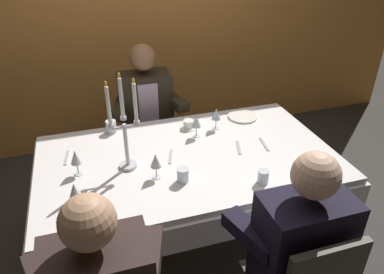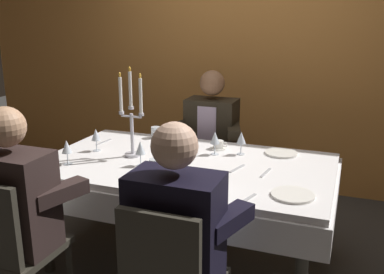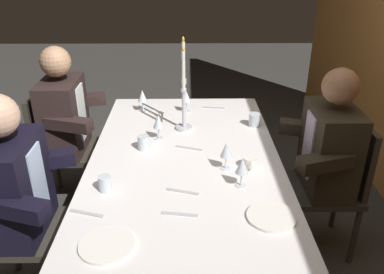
{
  "view_description": "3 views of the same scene",
  "coord_description": "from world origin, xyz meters",
  "px_view_note": "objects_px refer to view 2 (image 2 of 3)",
  "views": [
    {
      "loc": [
        -0.57,
        -1.9,
        2.04
      ],
      "look_at": [
        0.04,
        0.03,
        0.86
      ],
      "focal_mm": 34.18,
      "sensor_mm": 36.0,
      "label": 1
    },
    {
      "loc": [
        1.0,
        -2.54,
        1.68
      ],
      "look_at": [
        0.03,
        0.05,
        0.9
      ],
      "focal_mm": 40.68,
      "sensor_mm": 36.0,
      "label": 2
    },
    {
      "loc": [
        2.02,
        0.02,
        1.88
      ],
      "look_at": [
        -0.05,
        0.04,
        0.85
      ],
      "focal_mm": 37.28,
      "sensor_mm": 36.0,
      "label": 3
    }
  ],
  "objects_px": {
    "dinner_plate_1": "(293,195)",
    "wine_glass_0": "(140,148)",
    "dinner_plate_0": "(281,153)",
    "wine_glass_4": "(241,139)",
    "dining_table": "(186,179)",
    "water_tumbler_2": "(156,132)",
    "candelabra": "(132,120)",
    "coffee_cup_0": "(218,145)",
    "seated_diner_0": "(13,200)",
    "seated_diner_2": "(175,230)",
    "wine_glass_3": "(67,147)",
    "seated_diner_1": "(212,129)",
    "water_tumbler_1": "(155,166)",
    "water_tumbler_0": "(216,184)",
    "wine_glass_1": "(215,138)",
    "wine_glass_2": "(96,135)"
  },
  "relations": [
    {
      "from": "wine_glass_1",
      "to": "coffee_cup_0",
      "type": "relative_size",
      "value": 1.24
    },
    {
      "from": "wine_glass_4",
      "to": "coffee_cup_0",
      "type": "relative_size",
      "value": 1.24
    },
    {
      "from": "wine_glass_0",
      "to": "water_tumbler_0",
      "type": "height_order",
      "value": "wine_glass_0"
    },
    {
      "from": "candelabra",
      "to": "seated_diner_2",
      "type": "xyz_separation_m",
      "value": [
        0.68,
        -0.88,
        -0.26
      ]
    },
    {
      "from": "wine_glass_2",
      "to": "dinner_plate_0",
      "type": "bearing_deg",
      "value": 17.27
    },
    {
      "from": "wine_glass_3",
      "to": "water_tumbler_2",
      "type": "height_order",
      "value": "wine_glass_3"
    },
    {
      "from": "dinner_plate_0",
      "to": "wine_glass_4",
      "type": "distance_m",
      "value": 0.3
    },
    {
      "from": "wine_glass_0",
      "to": "seated_diner_0",
      "type": "relative_size",
      "value": 0.13
    },
    {
      "from": "dining_table",
      "to": "dinner_plate_0",
      "type": "distance_m",
      "value": 0.7
    },
    {
      "from": "dining_table",
      "to": "wine_glass_4",
      "type": "distance_m",
      "value": 0.48
    },
    {
      "from": "wine_glass_3",
      "to": "wine_glass_4",
      "type": "bearing_deg",
      "value": 30.92
    },
    {
      "from": "water_tumbler_2",
      "to": "wine_glass_2",
      "type": "bearing_deg",
      "value": -118.62
    },
    {
      "from": "water_tumbler_1",
      "to": "seated_diner_2",
      "type": "distance_m",
      "value": 0.75
    },
    {
      "from": "wine_glass_1",
      "to": "coffee_cup_0",
      "type": "height_order",
      "value": "wine_glass_1"
    },
    {
      "from": "dining_table",
      "to": "wine_glass_4",
      "type": "relative_size",
      "value": 11.83
    },
    {
      "from": "wine_glass_4",
      "to": "coffee_cup_0",
      "type": "distance_m",
      "value": 0.22
    },
    {
      "from": "wine_glass_1",
      "to": "coffee_cup_0",
      "type": "xyz_separation_m",
      "value": [
        -0.02,
        0.14,
        -0.09
      ]
    },
    {
      "from": "wine_glass_3",
      "to": "dining_table",
      "type": "bearing_deg",
      "value": 23.97
    },
    {
      "from": "dinner_plate_0",
      "to": "dinner_plate_1",
      "type": "relative_size",
      "value": 0.97
    },
    {
      "from": "dinner_plate_1",
      "to": "seated_diner_1",
      "type": "bearing_deg",
      "value": 125.18
    },
    {
      "from": "wine_glass_4",
      "to": "dinner_plate_1",
      "type": "bearing_deg",
      "value": -53.94
    },
    {
      "from": "dinner_plate_1",
      "to": "seated_diner_2",
      "type": "relative_size",
      "value": 0.19
    },
    {
      "from": "dinner_plate_0",
      "to": "wine_glass_4",
      "type": "bearing_deg",
      "value": -158.02
    },
    {
      "from": "dinner_plate_0",
      "to": "wine_glass_2",
      "type": "distance_m",
      "value": 1.32
    },
    {
      "from": "wine_glass_0",
      "to": "wine_glass_4",
      "type": "relative_size",
      "value": 1.0
    },
    {
      "from": "wine_glass_4",
      "to": "water_tumbler_1",
      "type": "bearing_deg",
      "value": -127.14
    },
    {
      "from": "dinner_plate_1",
      "to": "wine_glass_0",
      "type": "relative_size",
      "value": 1.43
    },
    {
      "from": "dining_table",
      "to": "dinner_plate_0",
      "type": "xyz_separation_m",
      "value": [
        0.57,
        0.4,
        0.13
      ]
    },
    {
      "from": "dinner_plate_1",
      "to": "seated_diner_2",
      "type": "distance_m",
      "value": 0.72
    },
    {
      "from": "water_tumbler_2",
      "to": "seated_diner_1",
      "type": "distance_m",
      "value": 0.54
    },
    {
      "from": "wine_glass_3",
      "to": "water_tumbler_0",
      "type": "bearing_deg",
      "value": -4.87
    },
    {
      "from": "candelabra",
      "to": "wine_glass_3",
      "type": "distance_m",
      "value": 0.46
    },
    {
      "from": "candelabra",
      "to": "coffee_cup_0",
      "type": "relative_size",
      "value": 4.66
    },
    {
      "from": "dining_table",
      "to": "water_tumbler_2",
      "type": "xyz_separation_m",
      "value": [
        -0.43,
        0.47,
        0.16
      ]
    },
    {
      "from": "water_tumbler_1",
      "to": "wine_glass_0",
      "type": "bearing_deg",
      "value": 149.26
    },
    {
      "from": "dinner_plate_1",
      "to": "wine_glass_4",
      "type": "bearing_deg",
      "value": 126.06
    },
    {
      "from": "wine_glass_0",
      "to": "candelabra",
      "type": "bearing_deg",
      "value": 132.0
    },
    {
      "from": "dinner_plate_0",
      "to": "wine_glass_4",
      "type": "xyz_separation_m",
      "value": [
        -0.26,
        -0.11,
        0.11
      ]
    },
    {
      "from": "seated_diner_0",
      "to": "water_tumbler_0",
      "type": "bearing_deg",
      "value": 26.69
    },
    {
      "from": "seated_diner_2",
      "to": "dinner_plate_1",
      "type": "bearing_deg",
      "value": 51.54
    },
    {
      "from": "wine_glass_1",
      "to": "water_tumbler_0",
      "type": "height_order",
      "value": "wine_glass_1"
    },
    {
      "from": "dining_table",
      "to": "seated_diner_1",
      "type": "distance_m",
      "value": 0.9
    },
    {
      "from": "dinner_plate_1",
      "to": "wine_glass_3",
      "type": "distance_m",
      "value": 1.45
    },
    {
      "from": "coffee_cup_0",
      "to": "seated_diner_0",
      "type": "distance_m",
      "value": 1.45
    },
    {
      "from": "wine_glass_1",
      "to": "dining_table",
      "type": "bearing_deg",
      "value": -120.28
    },
    {
      "from": "dinner_plate_1",
      "to": "wine_glass_0",
      "type": "bearing_deg",
      "value": 171.26
    },
    {
      "from": "dinner_plate_0",
      "to": "dinner_plate_1",
      "type": "bearing_deg",
      "value": -75.97
    },
    {
      "from": "candelabra",
      "to": "dinner_plate_0",
      "type": "height_order",
      "value": "candelabra"
    },
    {
      "from": "dinner_plate_0",
      "to": "water_tumbler_2",
      "type": "relative_size",
      "value": 2.57
    },
    {
      "from": "seated_diner_1",
      "to": "dinner_plate_1",
      "type": "bearing_deg",
      "value": -54.82
    }
  ]
}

